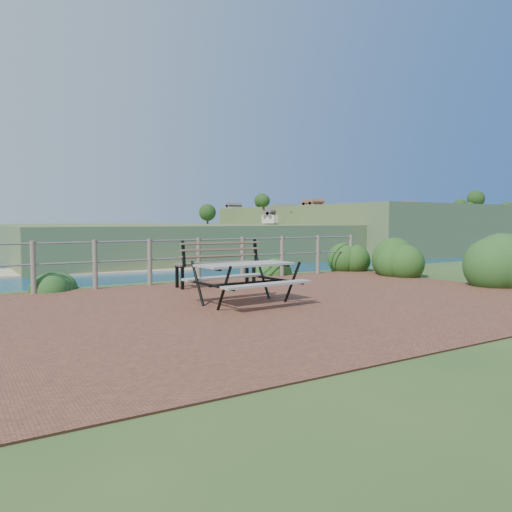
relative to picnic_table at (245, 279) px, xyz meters
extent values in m
cube|color=brown|center=(0.66, -0.19, -0.43)|extent=(10.00, 7.00, 0.12)
cylinder|color=#6B5B4C|center=(-2.79, 3.16, 0.09)|extent=(0.10, 0.10, 1.00)
cylinder|color=#6B5B4C|center=(-1.64, 3.16, 0.09)|extent=(0.10, 0.10, 1.00)
cylinder|color=#6B5B4C|center=(-0.49, 3.16, 0.09)|extent=(0.10, 0.10, 1.00)
cylinder|color=#6B5B4C|center=(0.66, 3.16, 0.09)|extent=(0.10, 0.10, 1.00)
cylinder|color=#6B5B4C|center=(1.81, 3.16, 0.09)|extent=(0.10, 0.10, 1.00)
cylinder|color=#6B5B4C|center=(2.96, 3.16, 0.09)|extent=(0.10, 0.10, 1.00)
cylinder|color=#6B5B4C|center=(4.11, 3.16, 0.09)|extent=(0.10, 0.10, 1.00)
cylinder|color=#6B5B4C|center=(5.26, 3.16, 0.09)|extent=(0.10, 0.10, 1.00)
cylinder|color=slate|center=(0.66, 3.16, 0.54)|extent=(9.40, 0.04, 0.04)
cylinder|color=slate|center=(0.66, 3.16, 0.14)|extent=(9.40, 0.04, 0.04)
cube|color=#4C6130|center=(140.66, 209.81, -6.43)|extent=(260.00, 180.00, 12.00)
cube|color=#4C6130|center=(200.66, 169.81, -2.43)|extent=(160.00, 120.00, 20.00)
cube|color=beige|center=(130.66, 124.81, -12.18)|extent=(209.53, 114.73, 0.50)
cube|color=#A39C92|center=(0.00, 0.00, 0.24)|extent=(1.64, 0.76, 0.04)
cube|color=#A39C92|center=(0.00, 0.00, -0.02)|extent=(1.61, 0.33, 0.04)
cube|color=#A39C92|center=(0.00, 0.00, -0.02)|extent=(1.61, 0.33, 0.04)
cylinder|color=black|center=(0.00, 0.00, -0.07)|extent=(1.38, 0.12, 0.04)
cube|color=brown|center=(0.65, 2.29, 0.07)|extent=(1.78, 0.56, 0.04)
cube|color=brown|center=(0.65, 2.29, 0.37)|extent=(1.76, 0.25, 0.40)
cube|color=black|center=(0.65, 2.29, -0.17)|extent=(0.06, 0.07, 0.48)
cube|color=black|center=(0.65, 2.29, -0.17)|extent=(0.06, 0.07, 0.48)
cube|color=black|center=(0.65, 2.29, -0.17)|extent=(0.06, 0.07, 0.48)
cube|color=black|center=(0.65, 2.29, -0.17)|extent=(0.06, 0.07, 0.48)
ellipsoid|color=#164819|center=(5.77, 1.81, -0.43)|extent=(1.37, 1.37, 1.94)
ellipsoid|color=#1D4F1D|center=(5.88, -0.69, -0.43)|extent=(1.37, 1.37, 1.95)
ellipsoid|color=#164819|center=(5.48, 3.39, -0.43)|extent=(0.94, 0.94, 1.34)
ellipsoid|color=#1D4F1D|center=(-2.35, 3.62, -0.43)|extent=(0.80, 0.80, 0.55)
ellipsoid|color=#164819|center=(2.96, 3.69, -0.43)|extent=(0.86, 0.86, 0.63)
camera|label=1|loc=(-4.19, -7.05, 0.96)|focal=35.00mm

